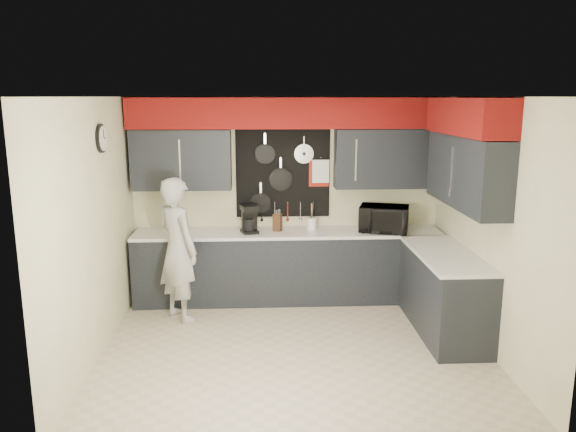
{
  "coord_description": "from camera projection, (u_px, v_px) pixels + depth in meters",
  "views": [
    {
      "loc": [
        -0.35,
        -5.5,
        2.6
      ],
      "look_at": [
        -0.05,
        0.5,
        1.32
      ],
      "focal_mm": 35.0,
      "sensor_mm": 36.0,
      "label": 1
    }
  ],
  "objects": [
    {
      "name": "person",
      "position": [
        178.0,
        249.0,
        6.55
      ],
      "size": [
        0.72,
        0.74,
        1.7
      ],
      "primitive_type": "imported",
      "rotation": [
        0.0,
        0.0,
        2.29
      ],
      "color": "beige",
      "rests_on": "ground"
    },
    {
      "name": "ground",
      "position": [
        295.0,
        347.0,
        5.94
      ],
      "size": [
        4.0,
        4.0,
        0.0
      ],
      "primitive_type": "plane",
      "color": "#C2AF97",
      "rests_on": "ground"
    },
    {
      "name": "microwave",
      "position": [
        384.0,
        219.0,
        7.1
      ],
      "size": [
        0.69,
        0.57,
        0.33
      ],
      "primitive_type": "imported",
      "rotation": [
        0.0,
        0.0,
        -0.3
      ],
      "color": "black",
      "rests_on": "base_cabinets"
    },
    {
      "name": "right_wall_assembly",
      "position": [
        470.0,
        161.0,
        5.88
      ],
      "size": [
        0.36,
        3.5,
        2.6
      ],
      "color": "beige",
      "rests_on": "ground"
    },
    {
      "name": "knife_block",
      "position": [
        277.0,
        222.0,
        7.14
      ],
      "size": [
        0.13,
        0.13,
        0.22
      ],
      "primitive_type": "cube",
      "rotation": [
        0.0,
        0.0,
        -0.33
      ],
      "color": "#3A1D12",
      "rests_on": "base_cabinets"
    },
    {
      "name": "base_cabinets",
      "position": [
        328.0,
        273.0,
        6.97
      ],
      "size": [
        3.95,
        2.2,
        0.92
      ],
      "color": "black",
      "rests_on": "ground"
    },
    {
      "name": "utensil_crock",
      "position": [
        312.0,
        224.0,
        7.21
      ],
      "size": [
        0.12,
        0.12,
        0.16
      ],
      "primitive_type": "cylinder",
      "color": "white",
      "rests_on": "base_cabinets"
    },
    {
      "name": "back_wall_assembly",
      "position": [
        288.0,
        144.0,
        7.08
      ],
      "size": [
        4.0,
        0.36,
        2.6
      ],
      "color": "beige",
      "rests_on": "ground"
    },
    {
      "name": "left_wall_assembly",
      "position": [
        95.0,
        227.0,
        5.58
      ],
      "size": [
        0.05,
        3.5,
        2.6
      ],
      "color": "beige",
      "rests_on": "ground"
    },
    {
      "name": "coffee_maker",
      "position": [
        249.0,
        218.0,
        7.06
      ],
      "size": [
        0.25,
        0.28,
        0.35
      ],
      "rotation": [
        0.0,
        0.0,
        0.26
      ],
      "color": "black",
      "rests_on": "base_cabinets"
    }
  ]
}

